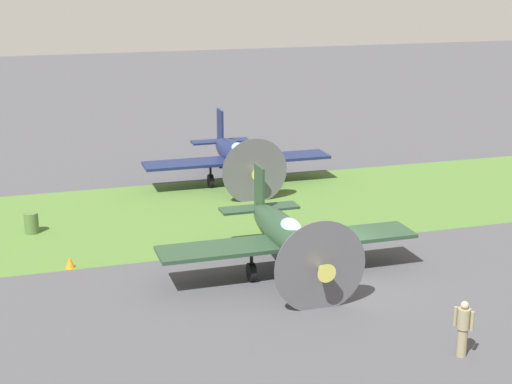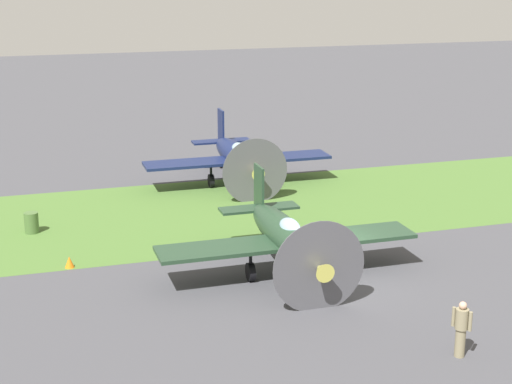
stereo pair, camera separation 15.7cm
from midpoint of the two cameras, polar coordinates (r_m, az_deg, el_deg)
ground_plane at (r=29.37m, az=5.59°, el=-6.11°), size 160.00×160.00×0.00m
grass_verge at (r=37.37m, az=0.30°, el=-1.13°), size 120.00×11.00×0.01m
airplane_lead at (r=29.12m, az=2.31°, el=-3.19°), size 9.67×7.70×3.47m
airplane_wingman at (r=41.18m, az=-1.29°, el=2.60°), size 9.76×7.77×3.50m
ground_crew_chief at (r=24.03m, az=14.76°, el=-9.44°), size 0.39×0.55×1.73m
fuel_drum at (r=35.09m, az=-15.75°, el=-2.14°), size 0.60×0.60×0.90m
runway_marker_cone at (r=30.83m, az=-13.15°, el=-4.94°), size 0.36×0.36×0.44m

